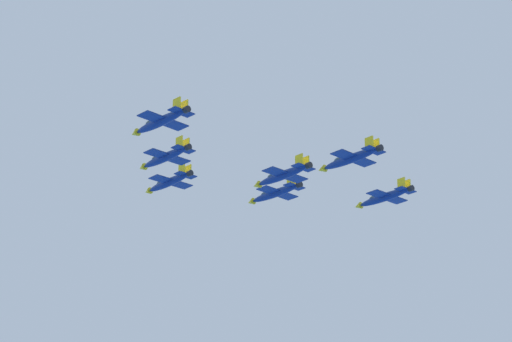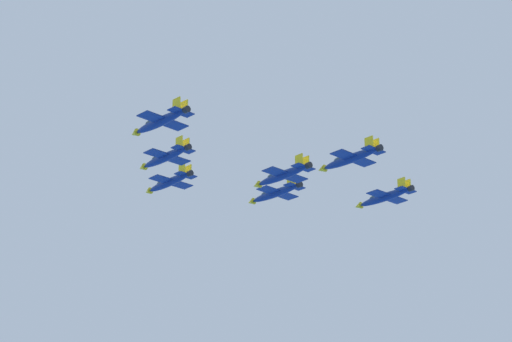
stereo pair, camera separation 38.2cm
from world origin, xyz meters
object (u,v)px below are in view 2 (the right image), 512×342
jet_lead (169,182)px  jet_slot_rear (283,175)px  jet_left_outer (160,121)px  jet_trailing (350,158)px  jet_left_wingman (165,157)px  jet_right_wingman (275,193)px  jet_right_outer (385,197)px

jet_lead → jet_slot_rear: bearing=-178.9°
jet_left_outer → jet_trailing: jet_left_outer is taller
jet_left_wingman → jet_trailing: 39.33m
jet_right_wingman → jet_slot_rear: (4.56, 22.95, -4.99)m
jet_slot_rear → jet_left_wingman: bearing=40.6°
jet_left_outer → jet_trailing: 35.40m
jet_lead → jet_left_outer: bearing=140.7°
jet_slot_rear → jet_trailing: (-8.68, 15.57, -1.84)m
jet_left_wingman → jet_trailing: jet_left_wingman is taller
jet_left_wingman → jet_right_wingman: jet_right_wingman is taller
jet_left_wingman → jet_right_outer: 48.87m
jet_right_outer → jet_trailing: 35.50m
jet_trailing → jet_right_outer: bearing=-60.0°
jet_left_wingman → jet_right_outer: (-48.39, -6.56, -1.83)m
jet_right_wingman → jet_slot_rear: jet_right_wingman is taller
jet_lead → jet_left_wingman: 23.68m
jet_left_wingman → jet_lead: bearing=-40.2°
jet_left_outer → jet_right_outer: bearing=-91.1°
jet_left_outer → jet_right_outer: 60.62m
jet_slot_rear → jet_left_outer: bearing=90.2°
jet_right_outer → jet_trailing: bearing=121.0°
jet_left_wingman → jet_slot_rear: jet_left_wingman is taller
jet_right_wingman → jet_left_outer: bearing=110.4°
jet_left_outer → jet_slot_rear: size_ratio=0.99×
jet_left_outer → jet_right_outer: (-52.95, -29.51, 0.84)m
jet_right_outer → jet_slot_rear: (26.47, 14.76, -3.08)m
jet_lead → jet_left_wingman: jet_lead is taller
jet_left_outer → jet_right_outer: jet_right_outer is taller
jet_left_wingman → jet_slot_rear: size_ratio=1.00×
jet_slot_rear → jet_trailing: bearing=-179.8°
jet_right_outer → jet_slot_rear: bearing=90.5°
jet_left_wingman → jet_left_outer: bearing=139.8°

